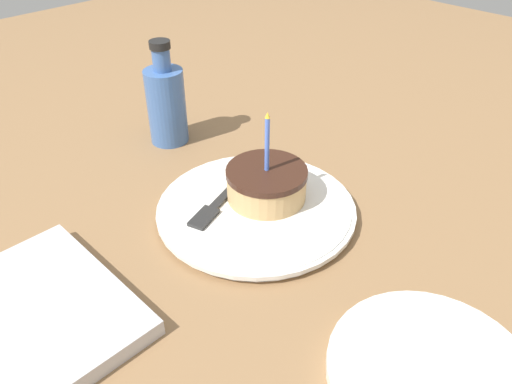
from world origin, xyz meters
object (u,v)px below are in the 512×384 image
at_px(side_plate, 432,373).
at_px(marble_board, 33,316).
at_px(fork, 226,195).
at_px(cake_slice, 267,183).
at_px(plate, 256,210).
at_px(bottle, 166,103).

relative_size(side_plate, marble_board, 0.90).
xyz_separation_m(fork, side_plate, (0.35, -0.05, -0.01)).
bearing_deg(cake_slice, plate, -80.88).
distance_m(plate, bottle, 0.27).
bearing_deg(marble_board, bottle, 122.34).
height_order(fork, side_plate, fork).
xyz_separation_m(fork, marble_board, (0.01, -0.29, -0.01)).
distance_m(cake_slice, side_plate, 0.32).
bearing_deg(fork, bottle, 164.18).
bearing_deg(side_plate, bottle, 169.15).
bearing_deg(bottle, side_plate, -10.85).
height_order(cake_slice, bottle, bottle).
relative_size(cake_slice, side_plate, 0.65).
xyz_separation_m(cake_slice, bottle, (-0.25, 0.02, 0.03)).
relative_size(cake_slice, marble_board, 0.58).
height_order(fork, marble_board, fork).
relative_size(fork, bottle, 1.06).
bearing_deg(plate, bottle, 170.10).
distance_m(cake_slice, bottle, 0.25).
height_order(plate, fork, fork).
height_order(plate, bottle, bottle).
bearing_deg(bottle, cake_slice, -4.55).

